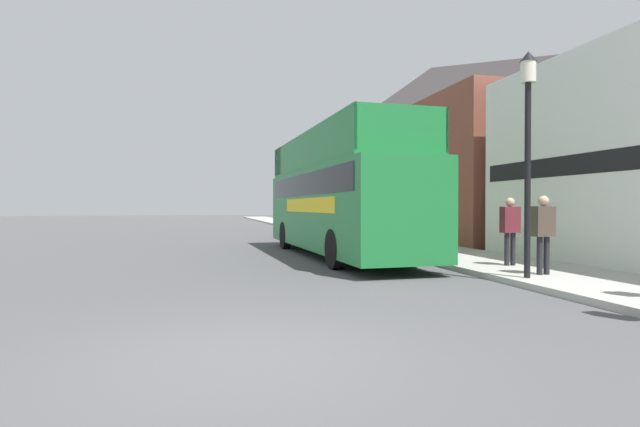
{
  "coord_description": "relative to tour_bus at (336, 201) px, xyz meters",
  "views": [
    {
      "loc": [
        -0.47,
        -5.54,
        1.68
      ],
      "look_at": [
        3.8,
        12.27,
        1.43
      ],
      "focal_mm": 28.0,
      "sensor_mm": 36.0,
      "label": 1
    }
  ],
  "objects": [
    {
      "name": "parked_car_ahead_of_bus",
      "position": [
        0.75,
        7.93,
        -1.13
      ],
      "size": [
        2.03,
        4.12,
        1.57
      ],
      "rotation": [
        0.0,
        0.0,
        -0.04
      ],
      "color": "navy",
      "rests_on": "ground_plane"
    },
    {
      "name": "brick_terrace_rear",
      "position": [
        8.25,
        9.78,
        2.91
      ],
      "size": [
        6.0,
        19.22,
        9.55
      ],
      "color": "brown",
      "rests_on": "ground_plane"
    },
    {
      "name": "ground_plane",
      "position": [
        -4.0,
        10.26,
        -1.87
      ],
      "size": [
        144.0,
        144.0,
        0.0
      ],
      "primitive_type": "plane",
      "color": "#4C4C4F"
    },
    {
      "name": "lamp_post_nearest",
      "position": [
        2.38,
        -6.88,
        1.62
      ],
      "size": [
        0.35,
        0.35,
        4.87
      ],
      "color": "black",
      "rests_on": "sidewalk"
    },
    {
      "name": "lamp_post_second",
      "position": [
        2.59,
        2.29,
        1.64
      ],
      "size": [
        0.35,
        0.35,
        4.9
      ],
      "color": "black",
      "rests_on": "sidewalk"
    },
    {
      "name": "pedestrian_second",
      "position": [
        3.05,
        -6.52,
        -0.65
      ],
      "size": [
        0.47,
        0.26,
        1.78
      ],
      "color": "#232328",
      "rests_on": "sidewalk"
    },
    {
      "name": "sidewalk",
      "position": [
        3.59,
        7.26,
        -1.8
      ],
      "size": [
        3.32,
        108.0,
        0.14
      ],
      "color": "#ADAAA3",
      "rests_on": "ground_plane"
    },
    {
      "name": "pedestrian_third",
      "position": [
        3.38,
        -4.8,
        -0.66
      ],
      "size": [
        0.46,
        0.26,
        1.77
      ],
      "color": "#232328",
      "rests_on": "sidewalk"
    },
    {
      "name": "tour_bus",
      "position": [
        0.0,
        0.0,
        0.0
      ],
      "size": [
        2.79,
        11.25,
        4.09
      ],
      "rotation": [
        0.0,
        0.0,
        0.03
      ],
      "color": "#1E7A38",
      "rests_on": "ground_plane"
    }
  ]
}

